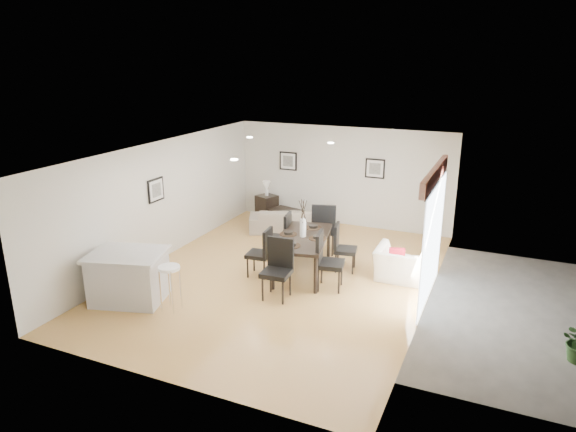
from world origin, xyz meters
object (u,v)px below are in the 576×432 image
at_px(dining_chair_enear, 326,258).
at_px(side_table, 267,207).
at_px(armchair, 402,264).
at_px(coffee_table, 287,217).
at_px(dining_table, 303,240).
at_px(dining_chair_foot, 324,226).
at_px(dining_chair_wnear, 263,250).
at_px(dining_chair_head, 278,265).
at_px(kitchen_island, 129,276).
at_px(sofa, 289,220).
at_px(dining_chair_efar, 342,245).
at_px(dining_chair_wfar, 283,234).
at_px(bar_stool, 169,273).

xyz_separation_m(dining_chair_enear, side_table, (-3.14, 3.77, -0.32)).
height_order(armchair, coffee_table, armchair).
height_order(dining_table, dining_chair_foot, dining_chair_foot).
distance_m(dining_chair_wnear, dining_chair_head, 1.02).
bearing_deg(dining_table, dining_chair_enear, -48.13).
distance_m(coffee_table, kitchen_island, 5.62).
xyz_separation_m(dining_table, coffee_table, (-1.69, 3.02, -0.56)).
bearing_deg(kitchen_island, dining_chair_head, 11.34).
height_order(sofa, dining_chair_wnear, dining_chair_wnear).
distance_m(armchair, dining_chair_efar, 1.34).
bearing_deg(dining_chair_foot, dining_chair_efar, 115.94).
height_order(sofa, kitchen_island, kitchen_island).
distance_m(dining_chair_efar, side_table, 4.20).
xyz_separation_m(coffee_table, kitchen_island, (-0.85, -5.55, 0.30)).
distance_m(armchair, dining_chair_foot, 2.15).
distance_m(sofa, dining_chair_foot, 1.91).
relative_size(dining_chair_wfar, dining_chair_efar, 1.06).
bearing_deg(dining_chair_head, dining_chair_enear, 41.72).
bearing_deg(dining_table, coffee_table, 107.64).
bearing_deg(dining_chair_enear, dining_chair_foot, 10.36).
distance_m(dining_chair_enear, bar_stool, 3.04).
bearing_deg(dining_chair_enear, dining_table, 42.88).
distance_m(coffee_table, bar_stool, 5.58).
xyz_separation_m(dining_chair_enear, coffee_table, (-2.39, 3.53, -0.46)).
distance_m(kitchen_island, bar_stool, 0.99).
bearing_deg(dining_table, dining_chair_head, -101.90).
distance_m(armchair, dining_table, 2.13).
distance_m(dining_chair_foot, kitchen_island, 4.56).
height_order(dining_chair_wnear, dining_chair_enear, dining_chair_enear).
bearing_deg(dining_chair_foot, dining_chair_wnear, 50.37).
xyz_separation_m(sofa, side_table, (-1.05, 0.80, 0.03)).
relative_size(dining_chair_efar, dining_chair_head, 0.89).
xyz_separation_m(dining_table, dining_chair_head, (-0.01, -1.23, -0.09)).
bearing_deg(dining_chair_wnear, dining_chair_enear, 82.87).
height_order(side_table, bar_stool, bar_stool).
distance_m(dining_chair_efar, coffee_table, 3.51).
bearing_deg(dining_chair_enear, dining_chair_efar, -11.23).
xyz_separation_m(dining_chair_wnear, dining_chair_foot, (0.74, 1.72, 0.10)).
bearing_deg(side_table, coffee_table, -17.20).
distance_m(dining_table, side_table, 4.08).
height_order(dining_chair_head, side_table, dining_chair_head).
distance_m(armchair, side_table, 5.24).
bearing_deg(dining_chair_foot, bar_stool, 50.48).
bearing_deg(sofa, side_table, -62.09).
height_order(dining_chair_enear, coffee_table, dining_chair_enear).
bearing_deg(dining_chair_wfar, dining_chair_foot, 124.99).
height_order(coffee_table, kitchen_island, kitchen_island).
xyz_separation_m(dining_chair_head, dining_chair_foot, (0.04, 2.46, 0.04)).
height_order(dining_chair_wfar, dining_chair_foot, dining_chair_foot).
xyz_separation_m(dining_chair_enear, kitchen_island, (-3.23, -2.02, -0.16)).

